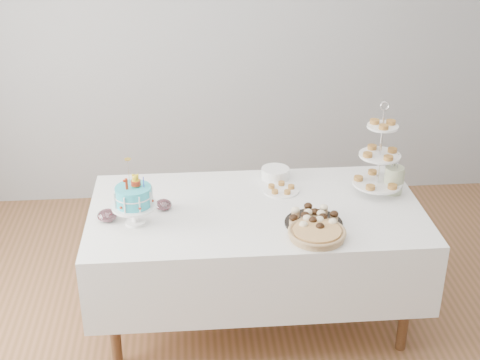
{
  "coord_description": "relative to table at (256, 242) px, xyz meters",
  "views": [
    {
      "loc": [
        -0.37,
        -3.06,
        2.61
      ],
      "look_at": [
        -0.09,
        0.3,
        0.95
      ],
      "focal_mm": 50.0,
      "sensor_mm": 36.0,
      "label": 1
    }
  ],
  "objects": [
    {
      "name": "plate_stack",
      "position": [
        0.16,
        0.38,
        0.26
      ],
      "size": [
        0.17,
        0.17,
        0.07
      ],
      "color": "white",
      "rests_on": "table"
    },
    {
      "name": "walls",
      "position": [
        0.0,
        -0.3,
        0.81
      ],
      "size": [
        5.04,
        4.04,
        2.7
      ],
      "color": "#A0A2A5",
      "rests_on": "floor"
    },
    {
      "name": "pastry_plate",
      "position": [
        0.17,
        0.2,
        0.24
      ],
      "size": [
        0.22,
        0.22,
        0.03
      ],
      "color": "white",
      "rests_on": "table"
    },
    {
      "name": "jam_bowl_a",
      "position": [
        -0.84,
        -0.08,
        0.26
      ],
      "size": [
        0.11,
        0.11,
        0.07
      ],
      "color": "silver",
      "rests_on": "table"
    },
    {
      "name": "floor",
      "position": [
        0.0,
        -0.3,
        -0.54
      ],
      "size": [
        5.0,
        5.0,
        0.0
      ],
      "primitive_type": "plane",
      "color": "brown",
      "rests_on": "ground"
    },
    {
      "name": "utensil_pitcher",
      "position": [
        0.84,
        0.13,
        0.32
      ],
      "size": [
        0.12,
        0.11,
        0.25
      ],
      "rotation": [
        0.0,
        0.0,
        -0.04
      ],
      "color": "silver",
      "rests_on": "table"
    },
    {
      "name": "pie",
      "position": [
        0.29,
        -0.35,
        0.26
      ],
      "size": [
        0.31,
        0.31,
        0.05
      ],
      "color": "tan",
      "rests_on": "table"
    },
    {
      "name": "tiered_stand",
      "position": [
        0.74,
        0.14,
        0.47
      ],
      "size": [
        0.3,
        0.3,
        0.58
      ],
      "color": "silver",
      "rests_on": "table"
    },
    {
      "name": "table",
      "position": [
        0.0,
        0.0,
        0.0
      ],
      "size": [
        1.92,
        1.02,
        0.77
      ],
      "color": "white",
      "rests_on": "floor"
    },
    {
      "name": "birthday_cake",
      "position": [
        -0.68,
        -0.12,
        0.33
      ],
      "size": [
        0.25,
        0.25,
        0.38
      ],
      "rotation": [
        0.0,
        0.0,
        0.37
      ],
      "color": "white",
      "rests_on": "table"
    },
    {
      "name": "cupcake_tray",
      "position": [
        0.3,
        -0.21,
        0.26
      ],
      "size": [
        0.32,
        0.32,
        0.07
      ],
      "color": "black",
      "rests_on": "table"
    },
    {
      "name": "jam_bowl_b",
      "position": [
        -0.53,
        0.03,
        0.25
      ],
      "size": [
        0.1,
        0.1,
        0.06
      ],
      "color": "silver",
      "rests_on": "table"
    }
  ]
}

